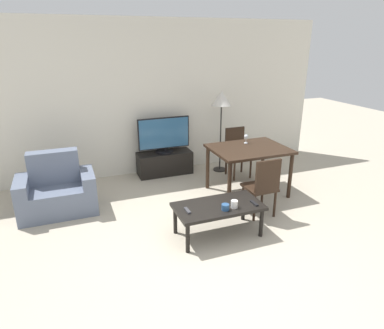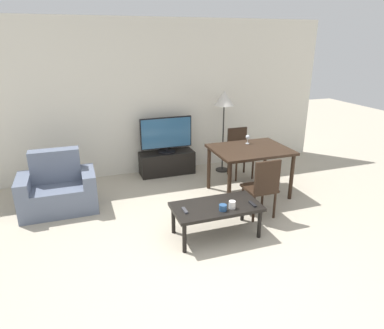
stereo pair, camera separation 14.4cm
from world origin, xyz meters
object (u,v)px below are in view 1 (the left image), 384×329
cup_colored_far (225,207)px  remote_primary (254,203)px  tv_stand (165,163)px  dining_chair_far (237,150)px  tv (164,135)px  remote_secondary (187,210)px  coffee_table (218,208)px  floor_lamp (222,102)px  cup_white_near (234,204)px  dining_chair_near (263,185)px  armchair (57,192)px  dining_table (249,154)px  wine_glass_left (246,137)px

cup_colored_far → remote_primary: bearing=2.4°
tv_stand → dining_chair_far: (1.21, -0.51, 0.27)m
tv → cup_colored_far: 2.42m
remote_primary → remote_secondary: bearing=172.1°
dining_chair_far → coffee_table: bearing=-124.1°
floor_lamp → cup_white_near: bearing=-111.2°
cup_white_near → coffee_table: bearing=139.3°
coffee_table → dining_chair_near: size_ratio=1.26×
cup_white_near → armchair: bearing=143.1°
dining_table → cup_colored_far: dining_table is taller
tv → remote_secondary: tv is taller
armchair → floor_lamp: floor_lamp is taller
dining_table → wine_glass_left: (0.07, 0.24, 0.20)m
armchair → tv_stand: 2.05m
tv_stand → coffee_table: 2.27m
dining_chair_near → cup_colored_far: 0.84m
coffee_table → floor_lamp: (1.00, 2.06, 0.93)m
coffee_table → floor_lamp: 2.47m
armchair → dining_chair_near: dining_chair_near is taller
coffee_table → cup_colored_far: bearing=-81.7°
floor_lamp → coffee_table: bearing=-115.9°
armchair → dining_chair_near: (2.65, -1.17, 0.17)m
dining_chair_near → cup_colored_far: bearing=-153.6°
dining_chair_near → tv_stand: bearing=111.4°
dining_chair_near → cup_white_near: bearing=-150.3°
coffee_table → dining_table: 1.42m
dining_chair_near → wine_glass_left: size_ratio=5.94×
remote_primary → remote_secondary: size_ratio=1.00×
remote_primary → tv: bearing=100.8°
tv_stand → remote_primary: remote_primary is taller
cup_colored_far → coffee_table: bearing=98.3°
dining_table → dining_chair_near: size_ratio=1.35×
tv → armchair: bearing=-155.0°
dining_chair_far → cup_colored_far: bearing=-121.5°
armchair → dining_chair_far: dining_chair_far is taller
tv_stand → cup_colored_far: cup_colored_far is taller
dining_chair_far → remote_primary: (-0.75, -1.88, -0.05)m
coffee_table → cup_white_near: bearing=-40.7°
dining_table → dining_chair_far: (0.20, 0.76, -0.19)m
armchair → tv: (1.85, 0.86, 0.43)m
dining_chair_near → cup_white_near: 0.72m
dining_table → armchair: bearing=171.9°
cup_colored_far → cup_white_near: bearing=7.8°
dining_chair_far → floor_lamp: bearing=120.0°
tv_stand → remote_primary: size_ratio=6.57×
tv_stand → cup_colored_far: bearing=-88.9°
dining_table → dining_chair_near: bearing=-105.0°
tv_stand → remote_primary: (0.45, -2.39, 0.22)m
coffee_table → floor_lamp: bearing=64.1°
dining_table → wine_glass_left: 0.32m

